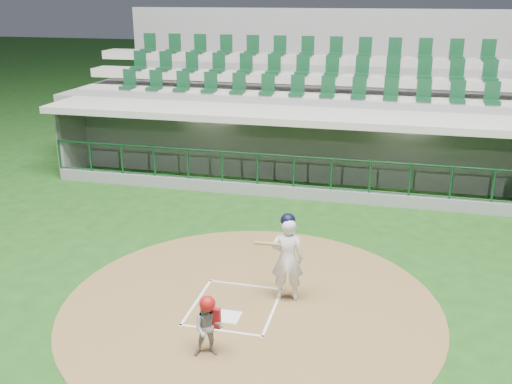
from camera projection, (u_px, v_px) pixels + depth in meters
ground at (239, 299)px, 11.08m from camera, size 120.00×120.00×0.00m
dirt_circle at (251, 306)px, 10.82m from camera, size 7.20×7.20×0.01m
home_plate at (228, 317)px, 10.43m from camera, size 0.43×0.43×0.02m
batter_box_chalk at (234, 306)px, 10.80m from camera, size 1.55×1.80×0.01m
dugout_structure at (307, 150)px, 17.93m from camera, size 16.40×3.70×3.00m
seating_deck at (319, 116)px, 20.60m from camera, size 17.00×6.72×5.15m
batter at (287, 257)px, 10.79m from camera, size 0.87×0.89×1.77m
catcher at (208, 326)px, 9.19m from camera, size 0.57×0.50×1.08m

